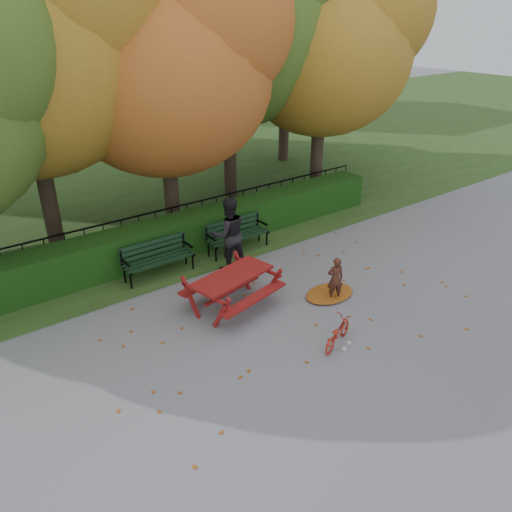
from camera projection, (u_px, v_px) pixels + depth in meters
ground at (293, 323)px, 10.65m from camera, size 90.00×90.00×0.00m
grass_strip at (73, 170)px, 20.68m from camera, size 90.00×90.00×0.00m
building_right at (108, 8)px, 32.31m from camera, size 9.00×6.00×12.00m
hedge at (186, 233)px, 13.65m from camera, size 13.00×0.90×1.00m
iron_fence at (172, 223)px, 14.21m from camera, size 14.00×0.04×1.02m
tree_b at (36, 38)px, 11.76m from camera, size 6.72×6.40×8.79m
tree_c at (176, 59)px, 13.21m from camera, size 6.30×6.00×8.00m
tree_d at (242, 10)px, 15.24m from camera, size 7.14×6.80×9.58m
tree_e at (335, 41)px, 16.01m from camera, size 6.09×5.80×8.16m
tree_g at (297, 26)px, 19.71m from camera, size 6.30×6.00×8.55m
bench_left at (157, 256)px, 12.37m from camera, size 1.80×0.57×0.88m
bench_right at (236, 232)px, 13.66m from camera, size 1.80×0.57×0.88m
picnic_table at (232, 282)px, 10.96m from camera, size 2.16×1.88×0.92m
leaf_pile at (329, 293)px, 11.68m from camera, size 1.39×1.08×0.09m
leaf_scatter at (284, 317)px, 10.86m from camera, size 9.00×5.70×0.01m
child at (335, 279)px, 11.30m from camera, size 0.46×0.39×1.06m
adult at (229, 234)px, 12.48m from camera, size 1.08×0.92×1.92m
bicycle at (337, 333)px, 9.86m from camera, size 1.13×0.73×0.56m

